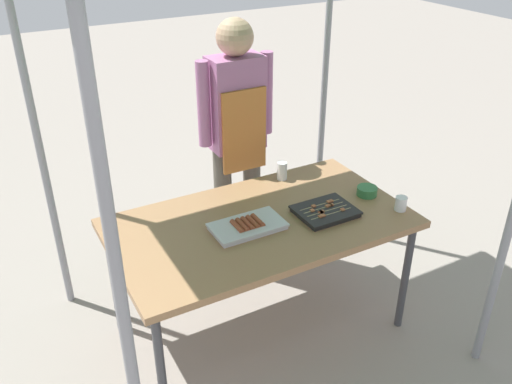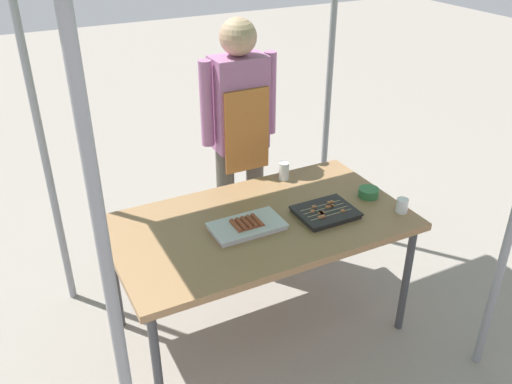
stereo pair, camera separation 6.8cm
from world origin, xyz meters
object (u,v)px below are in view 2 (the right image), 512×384
Objects in this scene: tray_meat_skewers at (326,212)px; vendor_woman at (240,125)px; stall_table at (260,229)px; tray_grilled_sausages at (247,226)px; condiment_bowl at (369,193)px; drink_cup_near_edge at (402,206)px; drink_cup_by_wok at (284,171)px.

vendor_woman reaches higher than tray_meat_skewers.
stall_table is 0.83m from vendor_woman.
condiment_bowl is at bearing -0.55° from tray_grilled_sausages.
drink_cup_near_edge is (0.39, -0.16, 0.02)m from tray_meat_skewers.
drink_cup_by_wok reaches higher than tray_grilled_sausages.
condiment_bowl is 1.46× the size of drink_cup_near_edge.
tray_meat_skewers is at bearing 157.34° from drink_cup_near_edge.
drink_cup_near_edge is (0.84, -0.23, 0.02)m from tray_grilled_sausages.
drink_cup_near_edge is at bearing -76.68° from condiment_bowl.
tray_meat_skewers is 2.86× the size of drink_cup_by_wok.
tray_grilled_sausages reaches higher than stall_table.
tray_grilled_sausages is 0.45m from tray_meat_skewers.
vendor_woman reaches higher than drink_cup_by_wok.
stall_table is 19.69× the size of drink_cup_near_edge.
drink_cup_by_wok is at bearing 45.75° from stall_table.
tray_meat_skewers is (0.45, -0.07, -0.00)m from tray_grilled_sausages.
stall_table is 4.16× the size of tray_grilled_sausages.
drink_cup_by_wok is at bearing 89.00° from tray_meat_skewers.
drink_cup_by_wok is at bearing 128.63° from condiment_bowl.
tray_grilled_sausages is 0.61m from drink_cup_by_wok.
drink_cup_near_edge is at bearing -20.68° from stall_table.
stall_table is 0.13m from tray_grilled_sausages.
vendor_woman reaches higher than tray_grilled_sausages.
drink_cup_near_edge reaches higher than tray_grilled_sausages.
condiment_bowl is 0.93m from vendor_woman.
drink_cup_by_wok is at bearing 120.98° from drink_cup_near_edge.
drink_cup_near_edge is at bearing -59.02° from drink_cup_by_wok.
drink_cup_near_edge reaches higher than stall_table.
condiment_bowl is at bearing -4.34° from stall_table.
drink_cup_by_wok is (-0.33, 0.41, 0.03)m from condiment_bowl.
tray_grilled_sausages is 0.78m from condiment_bowl.
condiment_bowl is (0.78, -0.01, 0.01)m from tray_grilled_sausages.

